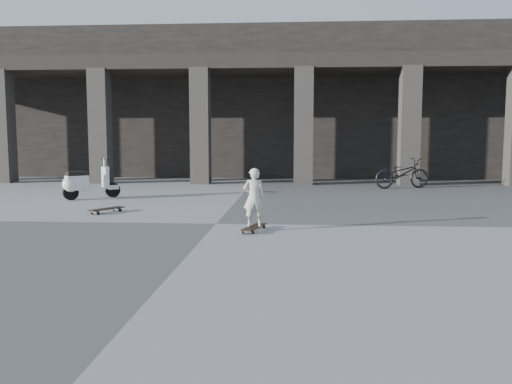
# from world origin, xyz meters

# --- Properties ---
(ground) EXTENTS (90.00, 90.00, 0.00)m
(ground) POSITION_xyz_m (0.00, 0.00, 0.00)
(ground) COLOR #4C4D4A
(ground) RESTS_ON ground
(colonnade) EXTENTS (28.00, 8.82, 6.00)m
(colonnade) POSITION_xyz_m (-0.00, 13.77, 3.03)
(colonnade) COLOR black
(colonnade) RESTS_ON ground
(longboard) EXTENTS (0.42, 0.86, 0.08)m
(longboard) POSITION_xyz_m (0.80, -0.74, 0.07)
(longboard) COLOR black
(longboard) RESTS_ON ground
(skateboard_spare) EXTENTS (0.63, 0.84, 0.10)m
(skateboard_spare) POSITION_xyz_m (-2.62, 1.27, 0.08)
(skateboard_spare) COLOR black
(skateboard_spare) RESTS_ON ground
(child) EXTENTS (0.41, 0.29, 1.05)m
(child) POSITION_xyz_m (0.80, -0.74, 0.61)
(child) COLOR beige
(child) RESTS_ON longboard
(scooter) EXTENTS (1.28, 1.10, 1.08)m
(scooter) POSITION_xyz_m (-4.13, 3.67, 0.43)
(scooter) COLOR black
(scooter) RESTS_ON ground
(bicycle) EXTENTS (1.95, 1.17, 0.97)m
(bicycle) POSITION_xyz_m (4.92, 7.30, 0.48)
(bicycle) COLOR black
(bicycle) RESTS_ON ground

